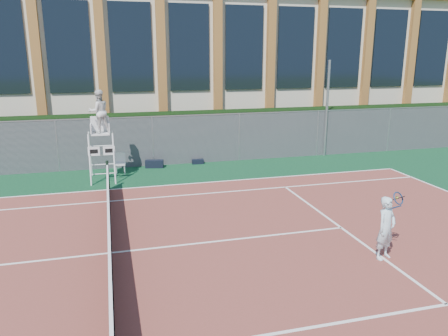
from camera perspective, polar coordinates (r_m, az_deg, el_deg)
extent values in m
plane|color=#233814|center=(11.46, -14.54, -10.83)|extent=(120.00, 120.00, 0.00)
cube|color=#0C381F|center=(12.38, -14.61, -8.86)|extent=(36.00, 20.00, 0.01)
cube|color=brown|center=(11.46, -14.55, -10.74)|extent=(23.77, 10.97, 0.02)
cylinder|color=black|center=(16.56, -14.93, -0.92)|extent=(0.10, 0.10, 1.10)
cube|color=black|center=(11.28, -14.69, -8.71)|extent=(0.03, 11.00, 0.86)
cube|color=white|center=(11.11, -14.84, -6.55)|extent=(0.06, 11.20, 0.07)
cube|color=black|center=(20.74, -15.11, 3.68)|extent=(40.00, 1.40, 2.20)
cube|color=beige|center=(28.42, -15.57, 12.34)|extent=(44.00, 10.00, 8.00)
cylinder|color=#9EA0A5|center=(21.81, 13.28, 7.51)|extent=(0.12, 0.12, 4.61)
cylinder|color=white|center=(17.36, -17.13, 0.94)|extent=(0.06, 0.54, 1.96)
cylinder|color=white|center=(17.34, -14.16, 1.13)|extent=(0.06, 0.54, 1.96)
cylinder|color=white|center=(18.34, -17.04, 1.65)|extent=(0.06, 0.54, 1.96)
cylinder|color=white|center=(18.32, -14.22, 1.83)|extent=(0.06, 0.54, 1.96)
cube|color=white|center=(17.66, -15.84, 4.33)|extent=(0.70, 0.60, 0.06)
cube|color=white|center=(17.88, -15.91, 5.59)|extent=(0.70, 0.05, 0.60)
cube|color=white|center=(17.38, -16.64, 2.10)|extent=(0.44, 0.03, 0.34)
cube|color=white|center=(17.37, -14.79, 2.22)|extent=(0.44, 0.03, 0.34)
imported|color=white|center=(17.58, -16.03, 7.11)|extent=(0.96, 0.85, 1.65)
cube|color=silver|center=(18.57, -13.39, 0.48)|extent=(0.45, 0.45, 0.04)
cube|color=silver|center=(18.70, -13.39, 1.32)|extent=(0.42, 0.08, 0.44)
cylinder|color=silver|center=(18.48, -13.90, -0.34)|extent=(0.03, 0.03, 0.41)
cylinder|color=silver|center=(18.45, -12.87, -0.30)|extent=(0.03, 0.03, 0.41)
cylinder|color=silver|center=(18.80, -13.82, -0.08)|extent=(0.03, 0.03, 0.41)
cylinder|color=silver|center=(18.77, -12.81, -0.05)|extent=(0.03, 0.03, 0.41)
cube|color=black|center=(19.48, -9.08, 0.54)|extent=(0.83, 0.47, 0.33)
cube|color=black|center=(19.94, -3.44, 0.84)|extent=(0.53, 0.25, 0.21)
imported|color=#CBE8F3|center=(11.22, 20.41, -7.38)|extent=(0.66, 0.55, 1.55)
torus|color=navy|center=(11.40, 21.81, -3.69)|extent=(0.38, 0.30, 0.30)
sphere|color=#CCE533|center=(11.61, 21.66, -3.61)|extent=(0.07, 0.07, 0.07)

